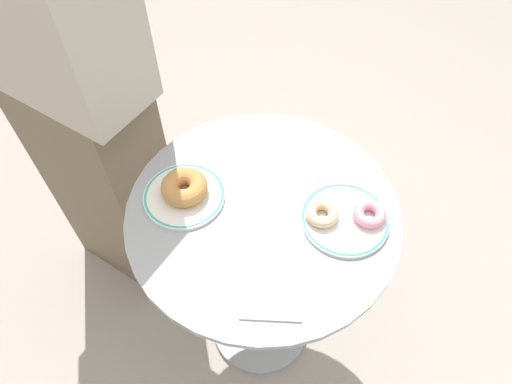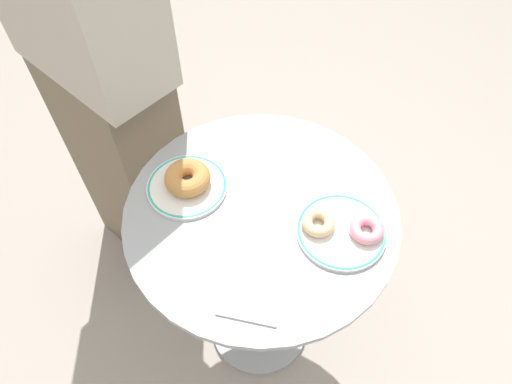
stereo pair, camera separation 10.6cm
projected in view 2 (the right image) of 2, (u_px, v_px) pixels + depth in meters
The scene contains 9 objects.
ground_plane at pixel (259, 328), 1.69m from camera, with size 7.00×7.00×0.02m, color #9E9389.
cafe_table at pixel (260, 260), 1.27m from camera, with size 0.65×0.65×0.76m.
plate_left at pixel (187, 186), 1.11m from camera, with size 0.20×0.20×0.01m.
plate_right at pixel (341, 231), 1.03m from camera, with size 0.20×0.20×0.01m.
donut_old_fashioned at pixel (188, 178), 1.09m from camera, with size 0.11×0.11×0.04m, color #BC7F42.
donut_pink_frosted at pixel (367, 230), 1.02m from camera, with size 0.08×0.08×0.03m, color pink.
donut_glazed at pixel (318, 222), 1.03m from camera, with size 0.08×0.08×0.03m, color #E0B789.
paper_napkin at pixel (253, 291), 0.95m from camera, with size 0.13×0.13×0.01m, color white.
person_figure at pixel (104, 87), 1.29m from camera, with size 0.50×0.42×1.63m.
Camera 2 is at (0.11, -0.60, 1.65)m, focal length 31.99 mm.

